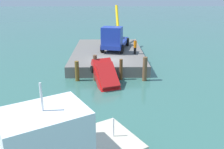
% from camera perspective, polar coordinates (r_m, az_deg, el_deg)
% --- Properties ---
extents(ground, '(200.00, 200.00, 0.00)m').
position_cam_1_polar(ground, '(25.61, -0.98, 1.09)').
color(ground, '#386B60').
extents(dock, '(13.40, 8.09, 1.08)m').
position_cam_1_polar(dock, '(29.47, -0.99, 4.63)').
color(dock, slate).
rests_on(dock, ground).
extents(crane_truck, '(9.38, 3.67, 4.83)m').
position_cam_1_polar(crane_truck, '(29.10, 0.52, 8.34)').
color(crane_truck, navy).
rests_on(crane_truck, dock).
extents(dock_worker, '(0.34, 0.34, 1.69)m').
position_cam_1_polar(dock_worker, '(27.55, 5.39, 6.50)').
color(dock_worker, black).
rests_on(dock_worker, dock).
extents(salvaged_car, '(4.23, 3.03, 3.26)m').
position_cam_1_polar(salvaged_car, '(21.09, -1.16, -1.20)').
color(salvaged_car, red).
rests_on(salvaged_car, ground).
extents(piling_near, '(0.38, 0.38, 1.86)m').
position_cam_1_polar(piling_near, '(22.51, -8.13, 0.80)').
color(piling_near, brown).
rests_on(piling_near, ground).
extents(piling_mid, '(0.36, 0.36, 2.43)m').
position_cam_1_polar(piling_mid, '(22.24, -3.94, 1.50)').
color(piling_mid, brown).
rests_on(piling_mid, ground).
extents(piling_far, '(0.30, 0.30, 1.97)m').
position_cam_1_polar(piling_far, '(22.56, 2.11, 1.17)').
color(piling_far, brown).
rests_on(piling_far, ground).
extents(piling_end, '(0.40, 0.40, 2.23)m').
position_cam_1_polar(piling_end, '(22.45, 7.64, 1.27)').
color(piling_end, brown).
rests_on(piling_end, ground).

